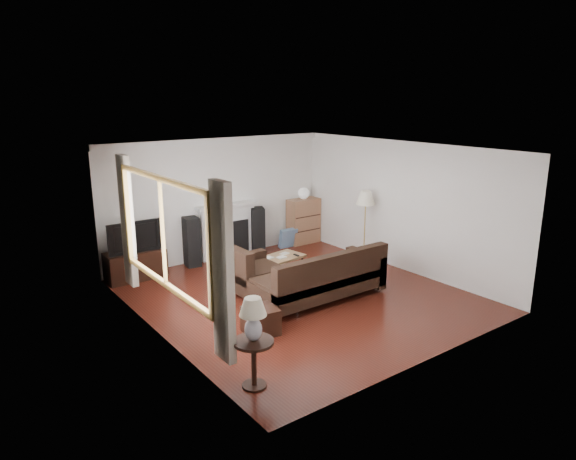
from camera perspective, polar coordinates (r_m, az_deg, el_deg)
room at (r=8.48m, az=1.21°, el=0.57°), size 5.10×5.60×2.54m
window at (r=7.04m, az=-13.75°, el=-0.30°), size 0.12×2.74×1.54m
curtain_near at (r=5.79m, az=-7.26°, el=-4.81°), size 0.10×0.35×2.10m
curtain_far at (r=8.47m, az=-17.42°, el=0.92°), size 0.10×0.35×2.10m
fireplace at (r=10.86m, az=-6.72°, el=-0.04°), size 1.40×0.26×1.15m
tv_stand at (r=9.98m, az=-16.58°, el=-3.73°), size 1.07×0.48×0.54m
television at (r=9.82m, az=-16.82°, el=-0.62°), size 1.02×0.13×0.59m
speaker_left at (r=10.40m, az=-10.65°, el=-1.29°), size 0.32×0.37×1.00m
speaker_right at (r=11.11m, az=-3.40°, el=-0.03°), size 0.38×0.41×1.00m
bookshelf at (r=11.84m, az=1.73°, el=1.01°), size 0.75×0.36×1.04m
globe_lamp at (r=11.70m, az=1.75°, el=4.09°), size 0.26×0.26×0.26m
sectional_sofa at (r=8.60m, az=3.50°, el=-5.12°), size 2.52×1.84×0.81m
coffee_table at (r=9.74m, az=-0.99°, el=-4.05°), size 1.04×0.67×0.38m
footstool at (r=7.49m, az=-3.06°, el=-10.02°), size 0.51×0.51×0.38m
floor_lamp at (r=10.53m, az=8.52°, el=0.35°), size 0.49×0.49×1.48m
side_table at (r=6.19m, az=-3.81°, el=-14.60°), size 0.47×0.47×0.59m
table_lamp at (r=5.93m, az=-3.90°, el=-9.92°), size 0.32×0.32×0.52m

